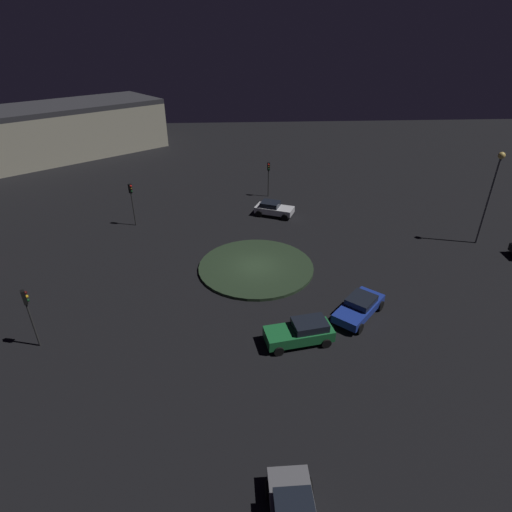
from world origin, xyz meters
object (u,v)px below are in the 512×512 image
traffic_light_northwest (28,307)px  streetlamp_south (493,183)px  car_white (273,209)px  car_green (301,332)px  store_building (29,135)px  car_blue (359,307)px  traffic_light_east (269,173)px  traffic_light_northeast (132,196)px

traffic_light_northwest → streetlamp_south: bearing=-12.3°
car_white → traffic_light_northwest: 25.55m
car_green → store_building: (42.35, 33.32, 2.91)m
car_blue → traffic_light_northwest: 21.04m
traffic_light_east → streetlamp_south: bearing=63.1°
streetlamp_south → traffic_light_northwest: bearing=108.9°
car_white → streetlamp_south: 20.23m
traffic_light_northeast → traffic_light_east: (7.19, -13.99, -0.20)m
car_green → traffic_light_northeast: 23.09m
traffic_light_northwest → car_blue: bearing=-26.2°
traffic_light_northwest → store_building: 45.01m
streetlamp_south → car_blue: bearing=125.9°
car_white → traffic_light_northwest: traffic_light_northwest is taller
car_blue → streetlamp_south: (10.09, -13.93, 5.05)m
car_blue → traffic_light_northwest: (-1.83, 20.85, 2.22)m
car_green → traffic_light_northwest: bearing=-12.2°
car_white → traffic_light_northwest: (-19.29, 16.61, 2.18)m
car_white → streetlamp_south: streetlamp_south is taller
car_blue → store_building: size_ratio=0.12×
traffic_light_northeast → streetlamp_south: bearing=28.1°
car_blue → car_white: car_white is taller
traffic_light_northeast → traffic_light_northwest: (-17.67, 2.55, -0.13)m
car_blue → car_white: 17.97m
car_white → store_building: bearing=169.6°
car_white → traffic_light_northeast: 14.34m
traffic_light_northwest → streetlamp_south: size_ratio=0.49×
traffic_light_northeast → car_green: bearing=-14.7°
traffic_light_northwest → car_green: bearing=-33.5°
car_white → store_building: (22.42, 33.50, 2.93)m
traffic_light_northeast → store_building: bearing=167.1°
traffic_light_northwest → traffic_light_east: bearing=25.1°
car_green → car_white: size_ratio=1.04×
traffic_light_northeast → traffic_light_northwest: bearing=-60.1°
traffic_light_northwest → streetlamp_south: (11.93, -34.78, 2.83)m
traffic_light_northwest → store_building: bearing=80.8°
traffic_light_east → traffic_light_northwest: bearing=-25.2°
car_white → traffic_light_east: 5.96m
store_building → traffic_light_northeast: bearing=91.1°
traffic_light_northwest → traffic_light_northeast: bearing=50.5°
traffic_light_northwest → traffic_light_east: size_ratio=1.03×
store_building → car_white: bearing=108.4°
traffic_light_east → store_building: (16.85, 33.43, 0.82)m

